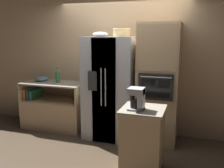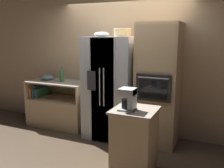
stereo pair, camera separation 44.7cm
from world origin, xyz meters
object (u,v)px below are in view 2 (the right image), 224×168
Objects in this scene: fruit_bowl at (102,34)px; coffee_maker at (129,99)px; refrigerator at (111,88)px; mixing_bowl at (47,77)px; wall_oven at (158,85)px; bottle_tall at (62,75)px; wicker_basket at (122,32)px.

fruit_bowl is 1.69m from coffee_maker.
mixing_bowl is at bearing 175.08° from refrigerator.
wall_oven is 2.02m from bottle_tall.
refrigerator reaches higher than coffee_maker.
bottle_tall is at bearing 176.08° from fruit_bowl.
fruit_bowl is 1.04× the size of mixing_bowl.
wall_oven is at bearing 1.10° from fruit_bowl.
bottle_tall is (-2.02, 0.04, 0.03)m from wall_oven.
mixing_bowl is at bearing 175.47° from fruit_bowl.
mixing_bowl is (-2.42, 0.09, -0.05)m from wall_oven.
coffee_maker is (1.90, -1.18, -0.02)m from bottle_tall.
wall_oven is 7.08× the size of coffee_maker.
wall_oven is 6.65× the size of wicker_basket.
refrigerator is 6.92× the size of mixing_bowl.
fruit_bowl is at bearing 172.53° from refrigerator.
refrigerator is 1.17m from bottle_tall.
bottle_tall is (-0.95, 0.07, -0.82)m from fruit_bowl.
fruit_bowl is (-1.07, -0.02, 0.85)m from wall_oven.
refrigerator is at bearing 124.33° from coffee_maker.
wicker_basket is at bearing 178.55° from wall_oven.
mixing_bowl is at bearing 152.02° from coffee_maker.
coffee_maker is (2.31, -1.23, 0.07)m from mixing_bowl.
bottle_tall is at bearing -5.98° from mixing_bowl.
wicker_basket reaches higher than refrigerator.
coffee_maker is at bearing -49.62° from fruit_bowl.
bottle_tall reaches higher than mixing_bowl.
fruit_bowl is at bearing -3.92° from bottle_tall.
fruit_bowl reaches higher than mixing_bowl.
fruit_bowl is at bearing -174.49° from wicker_basket.
wicker_basket is 1.98m from mixing_bowl.
bottle_tall is (-1.34, 0.03, -0.85)m from wicker_basket.
fruit_bowl is 1.26m from bottle_tall.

